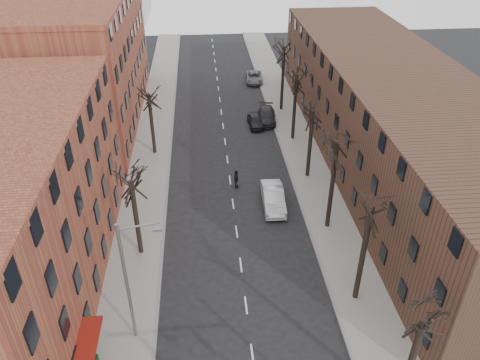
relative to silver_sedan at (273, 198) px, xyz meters
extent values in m
cube|color=gray|center=(-11.52, 11.61, -0.78)|extent=(4.00, 90.00, 0.15)
cube|color=gray|center=(4.48, 11.61, -0.78)|extent=(4.00, 90.00, 0.15)
cube|color=brown|center=(-19.52, 20.61, 6.15)|extent=(12.00, 28.00, 14.00)
cube|color=#472B21|center=(12.48, 6.61, 4.15)|extent=(12.00, 50.00, 10.00)
cylinder|color=slate|center=(-10.72, -13.39, 3.65)|extent=(0.20, 0.20, 9.00)
cylinder|color=slate|center=(-9.62, -13.39, 7.95)|extent=(2.39, 0.12, 0.46)
cube|color=slate|center=(-8.62, -13.39, 7.65)|extent=(0.50, 0.22, 0.14)
imported|color=silver|center=(0.00, 0.00, 0.00)|extent=(1.92, 5.21, 1.70)
imported|color=black|center=(0.28, 16.23, -0.18)|extent=(1.80, 4.02, 1.34)
imported|color=black|center=(1.78, 17.41, -0.11)|extent=(2.52, 5.26, 1.48)
imported|color=slate|center=(1.78, 30.79, -0.17)|extent=(2.61, 5.05, 1.36)
imported|color=black|center=(-3.03, 3.24, 0.10)|extent=(0.53, 1.14, 1.89)
camera|label=1|loc=(-5.86, -33.59, 23.49)|focal=35.00mm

